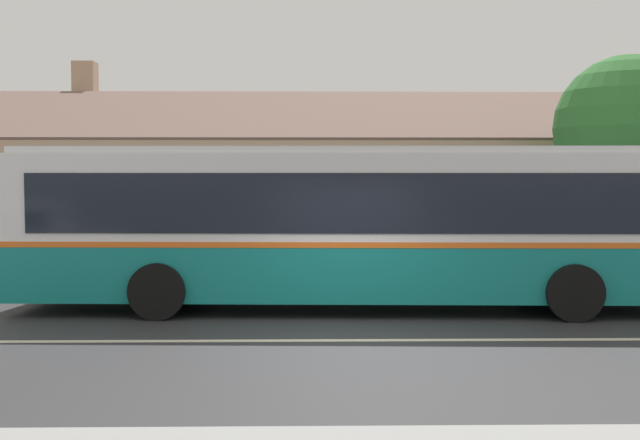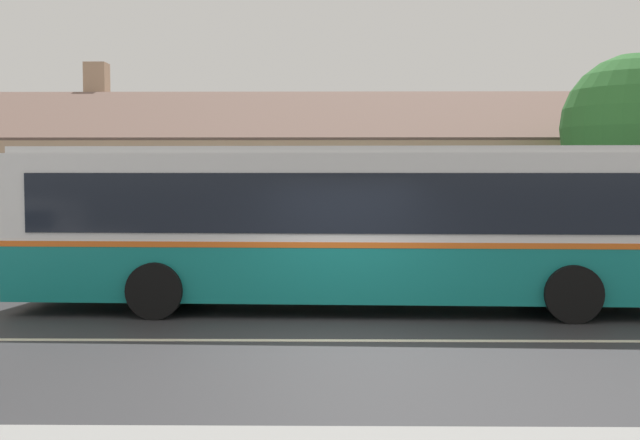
% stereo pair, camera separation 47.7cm
% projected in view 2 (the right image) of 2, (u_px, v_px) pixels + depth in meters
% --- Properties ---
extents(ground_plane, '(300.00, 300.00, 0.00)m').
position_uv_depth(ground_plane, '(342.00, 341.00, 12.27)').
color(ground_plane, '#2D2D30').
extents(sidewalk_far, '(60.00, 3.00, 0.15)m').
position_uv_depth(sidewalk_far, '(338.00, 282.00, 18.26)').
color(sidewalk_far, gray).
rests_on(sidewalk_far, ground).
extents(lane_divider_stripe, '(60.00, 0.16, 0.01)m').
position_uv_depth(lane_divider_stripe, '(342.00, 340.00, 12.27)').
color(lane_divider_stripe, beige).
rests_on(lane_divider_stripe, ground).
extents(community_building, '(23.48, 8.71, 6.14)m').
position_uv_depth(community_building, '(287.00, 195.00, 25.50)').
color(community_building, tan).
rests_on(community_building, ground).
extents(transit_bus, '(12.56, 3.10, 3.04)m').
position_uv_depth(transit_bus, '(351.00, 222.00, 15.07)').
color(transit_bus, '#147F7A').
rests_on(transit_bus, ground).
extents(bench_down_street, '(1.76, 0.51, 0.94)m').
position_uv_depth(bench_down_street, '(150.00, 263.00, 17.61)').
color(bench_down_street, '#4C4C4C').
rests_on(bench_down_street, sidewalk_far).
extents(bus_stop_sign, '(0.36, 0.07, 2.40)m').
position_uv_depth(bus_stop_sign, '(636.00, 216.00, 17.08)').
color(bus_stop_sign, gray).
rests_on(bus_stop_sign, sidewalk_far).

